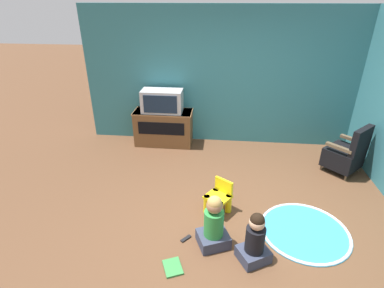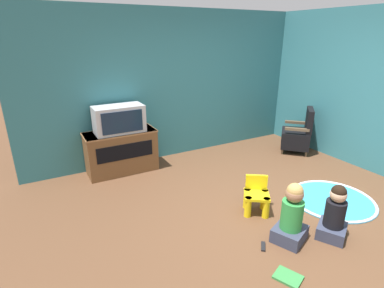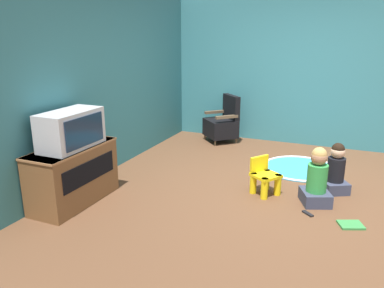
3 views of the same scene
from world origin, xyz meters
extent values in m
plane|color=brown|center=(0.00, 0.00, 0.00)|extent=(30.00, 30.00, 0.00)
cube|color=teal|center=(-0.32, 2.47, 1.31)|extent=(5.36, 0.12, 2.62)
cube|color=brown|center=(-1.44, 2.15, 0.35)|extent=(1.13, 0.49, 0.70)
cube|color=#90603A|center=(-1.44, 2.15, 0.69)|extent=(1.15, 0.49, 0.02)
cube|color=black|center=(-1.44, 1.90, 0.43)|extent=(0.90, 0.01, 0.25)
cube|color=#B7B7BC|center=(-1.44, 2.12, 0.92)|extent=(0.78, 0.39, 0.43)
cube|color=#142338|center=(-1.44, 1.92, 0.92)|extent=(0.64, 0.02, 0.34)
cylinder|color=brown|center=(1.83, 1.73, 0.05)|extent=(0.04, 0.04, 0.10)
cylinder|color=brown|center=(1.49, 1.40, 0.05)|extent=(0.04, 0.04, 0.10)
cylinder|color=brown|center=(2.13, 1.42, 0.05)|extent=(0.04, 0.04, 0.10)
cylinder|color=brown|center=(1.80, 1.09, 0.05)|extent=(0.04, 0.04, 0.10)
cube|color=black|center=(1.81, 1.41, 0.26)|extent=(0.75, 0.75, 0.33)
cube|color=black|center=(1.97, 1.25, 0.65)|extent=(0.45, 0.44, 0.45)
cube|color=brown|center=(1.99, 1.58, 0.53)|extent=(0.36, 0.36, 0.05)
cube|color=brown|center=(1.64, 1.24, 0.53)|extent=(0.36, 0.36, 0.05)
cylinder|color=yellow|center=(-0.44, 0.05, 0.14)|extent=(0.09, 0.09, 0.27)
cylinder|color=yellow|center=(-0.25, -0.08, 0.14)|extent=(0.09, 0.09, 0.27)
cylinder|color=yellow|center=(-0.32, 0.22, 0.14)|extent=(0.09, 0.09, 0.27)
cylinder|color=yellow|center=(-0.13, 0.09, 0.14)|extent=(0.09, 0.09, 0.27)
cube|color=yellow|center=(-0.29, 0.07, 0.25)|extent=(0.43, 0.42, 0.04)
cube|color=yellow|center=(-0.21, 0.18, 0.37)|extent=(0.25, 0.19, 0.20)
cylinder|color=teal|center=(0.85, -0.21, 0.01)|extent=(1.14, 1.14, 0.01)
torus|color=silver|center=(0.85, -0.21, 0.01)|extent=(1.13, 1.13, 0.04)
cube|color=#33384C|center=(0.15, -0.74, 0.07)|extent=(0.43, 0.42, 0.15)
cylinder|color=black|center=(0.15, -0.74, 0.30)|extent=(0.22, 0.22, 0.31)
sphere|color=#D8AD8C|center=(0.15, -0.74, 0.54)|extent=(0.18, 0.18, 0.18)
sphere|color=black|center=(0.15, -0.74, 0.58)|extent=(0.16, 0.16, 0.16)
cube|color=#33384C|center=(-0.32, -0.55, 0.08)|extent=(0.45, 0.43, 0.16)
cylinder|color=#2D8C3F|center=(-0.32, -0.55, 0.33)|extent=(0.24, 0.24, 0.34)
sphere|color=#9E7051|center=(-0.32, -0.55, 0.59)|extent=(0.19, 0.19, 0.19)
sphere|color=tan|center=(-0.32, -0.55, 0.62)|extent=(0.18, 0.18, 0.18)
cube|color=#337F3D|center=(-0.76, -0.96, 0.01)|extent=(0.27, 0.30, 0.02)
cube|color=black|center=(-0.66, -0.51, 0.01)|extent=(0.13, 0.14, 0.02)
camera|label=1|loc=(-0.30, -3.31, 2.76)|focal=28.00mm
camera|label=2|loc=(-2.64, -2.48, 2.19)|focal=28.00mm
camera|label=3|loc=(-4.73, -0.82, 1.98)|focal=35.00mm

